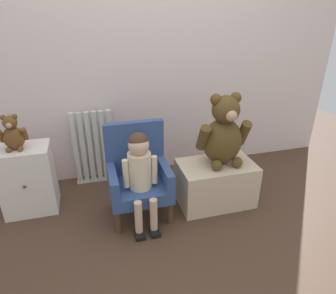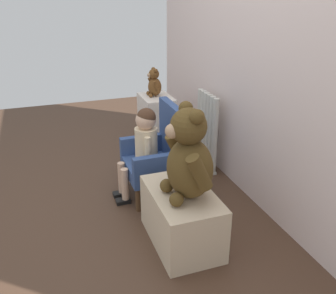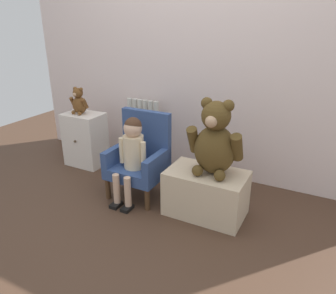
{
  "view_description": "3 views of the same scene",
  "coord_description": "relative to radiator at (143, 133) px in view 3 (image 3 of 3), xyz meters",
  "views": [
    {
      "loc": [
        -0.54,
        -1.51,
        1.52
      ],
      "look_at": [
        0.01,
        0.47,
        0.53
      ],
      "focal_mm": 32.0,
      "sensor_mm": 36.0,
      "label": 1
    },
    {
      "loc": [
        2.25,
        -0.34,
        1.54
      ],
      "look_at": [
        0.05,
        0.44,
        0.52
      ],
      "focal_mm": 40.0,
      "sensor_mm": 36.0,
      "label": 2
    },
    {
      "loc": [
        1.17,
        -1.72,
        1.47
      ],
      "look_at": [
        0.03,
        0.47,
        0.48
      ],
      "focal_mm": 35.0,
      "sensor_mm": 36.0,
      "label": 3
    }
  ],
  "objects": [
    {
      "name": "back_wall",
      "position": [
        0.54,
        0.12,
        0.86
      ],
      "size": [
        3.8,
        0.05,
        2.4
      ],
      "primitive_type": "cube",
      "color": "silver",
      "rests_on": "ground_plane"
    },
    {
      "name": "large_teddy_bear",
      "position": [
        0.98,
        -0.58,
        0.27
      ],
      "size": [
        0.42,
        0.29,
        0.57
      ],
      "color": "#523D1B",
      "rests_on": "low_bench"
    },
    {
      "name": "child_figure",
      "position": [
        0.31,
        -0.67,
        0.12
      ],
      "size": [
        0.25,
        0.35,
        0.72
      ],
      "color": "beige",
      "rests_on": "ground_plane"
    },
    {
      "name": "small_teddy_bear",
      "position": [
        -0.55,
        -0.31,
        0.33
      ],
      "size": [
        0.19,
        0.14,
        0.27
      ],
      "color": "brown",
      "rests_on": "small_dresser"
    },
    {
      "name": "small_dresser",
      "position": [
        -0.53,
        -0.3,
        -0.07
      ],
      "size": [
        0.39,
        0.31,
        0.55
      ],
      "color": "silver",
      "rests_on": "ground_plane"
    },
    {
      "name": "ground_plane",
      "position": [
        0.54,
        -1.01,
        -0.34
      ],
      "size": [
        6.0,
        6.0,
        0.0
      ],
      "primitive_type": "plane",
      "color": "#463022"
    },
    {
      "name": "low_bench",
      "position": [
        0.94,
        -0.6,
        -0.16
      ],
      "size": [
        0.61,
        0.37,
        0.36
      ],
      "primitive_type": "cube",
      "color": "beige",
      "rests_on": "ground_plane"
    },
    {
      "name": "child_armchair",
      "position": [
        0.31,
        -0.55,
        -0.01
      ],
      "size": [
        0.46,
        0.4,
        0.72
      ],
      "color": "#324A80",
      "rests_on": "ground_plane"
    },
    {
      "name": "radiator",
      "position": [
        0.0,
        0.0,
        0.0
      ],
      "size": [
        0.37,
        0.05,
        0.69
      ],
      "color": "silver",
      "rests_on": "ground_plane"
    }
  ]
}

